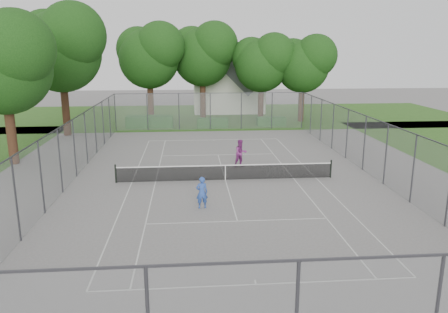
{
  "coord_description": "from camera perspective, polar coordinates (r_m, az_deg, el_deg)",
  "views": [
    {
      "loc": [
        -2.13,
        -24.72,
        7.55
      ],
      "look_at": [
        0.0,
        1.0,
        1.2
      ],
      "focal_mm": 35.0,
      "sensor_mm": 36.0,
      "label": 1
    }
  ],
  "objects": [
    {
      "name": "tennis_net",
      "position": [
        25.79,
        0.18,
        -2.02
      ],
      "size": [
        12.87,
        0.1,
        1.1
      ],
      "color": "black",
      "rests_on": "ground"
    },
    {
      "name": "tree_far_midleft",
      "position": [
        49.03,
        -2.73,
        13.45
      ],
      "size": [
        7.34,
        6.7,
        10.55
      ],
      "color": "#321C12",
      "rests_on": "ground"
    },
    {
      "name": "tree_far_midright",
      "position": [
        47.02,
        5.04,
        12.33
      ],
      "size": [
        6.45,
        5.89,
        9.27
      ],
      "color": "#321C12",
      "rests_on": "ground"
    },
    {
      "name": "hedge_mid",
      "position": [
        43.33,
        -1.51,
        4.43
      ],
      "size": [
        3.05,
        0.87,
        0.96
      ],
      "primitive_type": "cube",
      "color": "#1B4E19",
      "rests_on": "ground"
    },
    {
      "name": "ground",
      "position": [
        25.94,
        0.18,
        -3.1
      ],
      "size": [
        120.0,
        120.0,
        0.0
      ],
      "primitive_type": "plane",
      "color": "slate",
      "rests_on": "ground"
    },
    {
      "name": "tree_far_left",
      "position": [
        47.27,
        -9.69,
        13.14
      ],
      "size": [
        7.23,
        6.6,
        10.39
      ],
      "color": "#321C12",
      "rests_on": "ground"
    },
    {
      "name": "girl_player",
      "position": [
        21.27,
        -2.91,
        -4.72
      ],
      "size": [
        0.62,
        0.45,
        1.59
      ],
      "primitive_type": "imported",
      "rotation": [
        0.0,
        0.0,
        3.27
      ],
      "color": "#2D50AA",
      "rests_on": "ground"
    },
    {
      "name": "woman_player",
      "position": [
        28.7,
        2.2,
        0.44
      ],
      "size": [
        1.07,
        0.95,
        1.82
      ],
      "primitive_type": "imported",
      "rotation": [
        0.0,
        0.0,
        0.35
      ],
      "color": "#7F2A73",
      "rests_on": "ground"
    },
    {
      "name": "tree_side_back",
      "position": [
        41.18,
        -20.51,
        13.48
      ],
      "size": [
        8.0,
        7.31,
        11.5
      ],
      "color": "#321C12",
      "rests_on": "ground"
    },
    {
      "name": "tree_far_right",
      "position": [
        47.42,
        10.39,
        12.05
      ],
      "size": [
        6.35,
        5.79,
        9.12
      ],
      "color": "#321C12",
      "rests_on": "ground"
    },
    {
      "name": "court_markings",
      "position": [
        25.93,
        0.18,
        -3.09
      ],
      "size": [
        11.03,
        23.83,
        0.01
      ],
      "color": "beige",
      "rests_on": "ground"
    },
    {
      "name": "house",
      "position": [
        54.69,
        0.53,
        10.34
      ],
      "size": [
        8.43,
        6.53,
        10.49
      ],
      "color": "silver",
      "rests_on": "ground"
    },
    {
      "name": "tree_side_front",
      "position": [
        31.99,
        -26.84,
        11.22
      ],
      "size": [
        6.99,
        6.39,
        10.05
      ],
      "color": "#321C12",
      "rests_on": "ground"
    },
    {
      "name": "hedge_right",
      "position": [
        44.72,
        6.17,
        4.59
      ],
      "size": [
        2.91,
        1.07,
        0.87
      ],
      "primitive_type": "cube",
      "color": "#1B4E19",
      "rests_on": "ground"
    },
    {
      "name": "perimeter_fence",
      "position": [
        25.47,
        0.19,
        0.8
      ],
      "size": [
        18.08,
        34.08,
        3.52
      ],
      "color": "#38383D",
      "rests_on": "ground"
    },
    {
      "name": "hedge_left",
      "position": [
        44.14,
        -9.68,
        4.53
      ],
      "size": [
        4.6,
        1.38,
        1.15
      ],
      "primitive_type": "cube",
      "color": "#1B4E19",
      "rests_on": "ground"
    },
    {
      "name": "grass_far",
      "position": [
        51.32,
        -2.31,
        5.36
      ],
      "size": [
        60.0,
        20.0,
        0.0
      ],
      "primitive_type": "cube",
      "color": "#264E16",
      "rests_on": "ground"
    }
  ]
}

